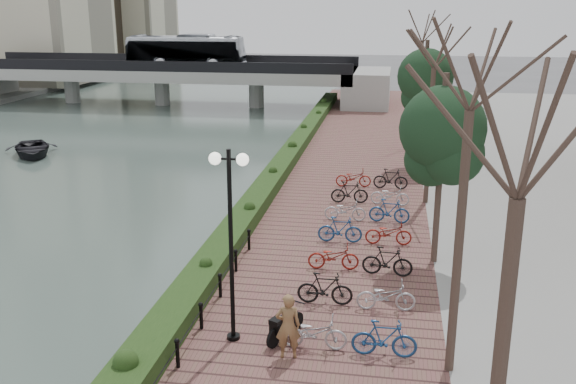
% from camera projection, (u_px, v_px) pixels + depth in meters
% --- Properties ---
extents(river_water, '(30.00, 130.00, 0.02)m').
position_uv_depth(river_water, '(55.00, 151.00, 41.24)').
color(river_water, '#45564C').
rests_on(river_water, ground).
extents(promenade, '(8.00, 75.00, 0.50)m').
position_uv_depth(promenade, '(340.00, 194.00, 31.12)').
color(promenade, brown).
rests_on(promenade, ground).
extents(hedge, '(1.10, 56.00, 0.60)m').
position_uv_depth(hedge, '(280.00, 168.00, 33.86)').
color(hedge, '#173312').
rests_on(hedge, promenade).
extents(chain_fence, '(0.10, 14.10, 0.70)m').
position_uv_depth(chain_fence, '(190.00, 335.00, 16.68)').
color(chain_fence, black).
rests_on(chain_fence, promenade).
extents(lamppost, '(1.02, 0.32, 5.20)m').
position_uv_depth(lamppost, '(230.00, 206.00, 16.15)').
color(lamppost, black).
rests_on(lamppost, promenade).
extents(motorcycle, '(0.97, 1.45, 0.87)m').
position_uv_depth(motorcycle, '(285.00, 324.00, 17.08)').
color(motorcycle, black).
rests_on(motorcycle, promenade).
extents(pedestrian, '(0.70, 0.53, 1.74)m').
position_uv_depth(pedestrian, '(288.00, 326.00, 16.06)').
color(pedestrian, brown).
rests_on(pedestrian, promenade).
extents(bicycle_parking, '(2.40, 17.32, 1.00)m').
position_uv_depth(bicycle_parking, '(364.00, 232.00, 23.80)').
color(bicycle_parking, '#B1B1B6').
rests_on(bicycle_parking, promenade).
extents(street_trees, '(3.20, 37.12, 6.80)m').
position_uv_depth(street_trees, '(434.00, 149.00, 24.97)').
color(street_trees, '#372821').
rests_on(street_trees, promenade).
extents(bridge, '(36.00, 10.77, 6.50)m').
position_uv_depth(bridge, '(166.00, 69.00, 59.15)').
color(bridge, '#A4A49F').
rests_on(bridge, ground).
extents(boat, '(5.04, 5.46, 0.92)m').
position_uv_depth(boat, '(32.00, 149.00, 39.83)').
color(boat, black).
rests_on(boat, river_water).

